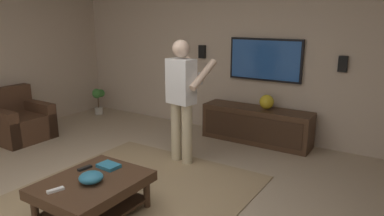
% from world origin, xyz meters
% --- Properties ---
extents(ground_plane, '(8.13, 8.13, 0.00)m').
position_xyz_m(ground_plane, '(0.00, 0.00, 0.00)').
color(ground_plane, tan).
extents(wall_back_tv, '(0.10, 6.97, 2.70)m').
position_xyz_m(wall_back_tv, '(3.06, 0.00, 1.35)').
color(wall_back_tv, '#BCA893').
rests_on(wall_back_tv, ground).
extents(area_rug, '(3.20, 2.36, 0.01)m').
position_xyz_m(area_rug, '(0.04, 0.10, 0.01)').
color(area_rug, '#9E8460').
rests_on(area_rug, ground).
extents(armchair, '(0.80, 0.81, 0.82)m').
position_xyz_m(armchair, '(0.81, 2.88, 0.28)').
color(armchair, '#472D1E').
rests_on(armchair, ground).
extents(coffee_table, '(1.00, 0.80, 0.40)m').
position_xyz_m(coffee_table, '(-0.16, 0.10, 0.30)').
color(coffee_table, '#422B1C').
rests_on(coffee_table, ground).
extents(media_console, '(0.45, 1.70, 0.55)m').
position_xyz_m(media_console, '(2.72, -0.39, 0.28)').
color(media_console, '#422B1C').
rests_on(media_console, ground).
extents(tv, '(0.05, 1.16, 0.65)m').
position_xyz_m(tv, '(2.96, -0.39, 1.27)').
color(tv, black).
extents(person_standing, '(0.59, 0.60, 1.64)m').
position_xyz_m(person_standing, '(1.46, 0.14, 0.93)').
color(person_standing, '#C6B793').
rests_on(person_standing, ground).
extents(potted_plant_short, '(0.30, 0.22, 0.53)m').
position_xyz_m(potted_plant_short, '(2.54, 2.91, 0.37)').
color(potted_plant_short, '#B7B2A8').
rests_on(potted_plant_short, ground).
extents(bowl, '(0.23, 0.23, 0.10)m').
position_xyz_m(bowl, '(-0.21, 0.06, 0.45)').
color(bowl, teal).
rests_on(bowl, coffee_table).
extents(remote_white, '(0.16, 0.09, 0.02)m').
position_xyz_m(remote_white, '(-0.50, 0.19, 0.41)').
color(remote_white, white).
rests_on(remote_white, coffee_table).
extents(remote_black, '(0.15, 0.06, 0.02)m').
position_xyz_m(remote_black, '(-0.03, 0.35, 0.41)').
color(remote_black, black).
rests_on(remote_black, coffee_table).
extents(book, '(0.17, 0.23, 0.04)m').
position_xyz_m(book, '(0.13, 0.17, 0.42)').
color(book, teal).
rests_on(book, coffee_table).
extents(vase_round, '(0.22, 0.22, 0.22)m').
position_xyz_m(vase_round, '(2.76, -0.53, 0.66)').
color(vase_round, gold).
rests_on(vase_round, media_console).
extents(wall_speaker_left, '(0.06, 0.12, 0.22)m').
position_xyz_m(wall_speaker_left, '(2.98, -1.52, 1.28)').
color(wall_speaker_left, black).
extents(wall_speaker_right, '(0.06, 0.12, 0.22)m').
position_xyz_m(wall_speaker_right, '(2.98, 0.75, 1.34)').
color(wall_speaker_right, black).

